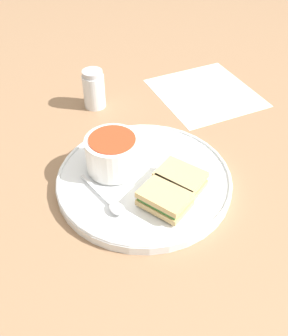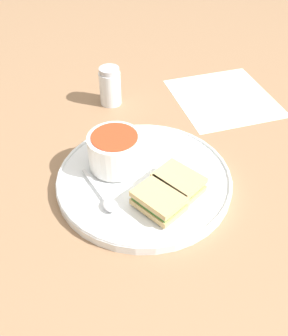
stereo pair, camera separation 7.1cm
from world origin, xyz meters
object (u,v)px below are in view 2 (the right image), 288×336
soup_bowl (115,151)px  spoon (107,201)px  sandwich_half_near (162,200)px  sandwich_half_far (178,182)px  salt_shaker (110,86)px

soup_bowl → spoon: size_ratio=0.80×
sandwich_half_near → sandwich_half_far: bearing=35.7°
sandwich_half_near → spoon: bearing=157.8°
soup_bowl → sandwich_half_far: bearing=-47.7°
sandwich_half_far → salt_shaker: 0.34m
sandwich_half_near → sandwich_half_far: (0.04, 0.03, 0.00)m
salt_shaker → sandwich_half_near: bearing=-90.8°
soup_bowl → sandwich_half_near: (0.05, -0.13, -0.02)m
soup_bowl → salt_shaker: size_ratio=1.11×
spoon → soup_bowl: bearing=143.3°
soup_bowl → sandwich_half_near: soup_bowl is taller
spoon → sandwich_half_near: (0.09, -0.03, 0.01)m
soup_bowl → spoon: 0.11m
soup_bowl → salt_shaker: 0.25m
spoon → sandwich_half_near: 0.09m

